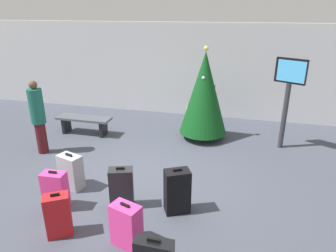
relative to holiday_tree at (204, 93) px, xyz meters
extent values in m
plane|color=#424754|center=(-0.98, -2.46, -1.22)|extent=(16.00, 16.00, 0.00)
cube|color=silver|center=(-0.98, 1.88, 0.20)|extent=(16.00, 0.20, 2.85)
cylinder|color=#4C3319|center=(0.00, 0.00, -1.13)|extent=(0.12, 0.12, 0.18)
cone|color=#0F4719|center=(0.00, 0.00, 0.00)|extent=(1.22, 1.22, 2.09)
sphere|color=#F2D84C|center=(0.00, 0.00, 1.11)|extent=(0.12, 0.12, 0.12)
sphere|color=blue|center=(0.24, 0.01, 0.18)|extent=(0.08, 0.08, 0.08)
sphere|color=silver|center=(-0.01, -0.17, 0.42)|extent=(0.08, 0.08, 0.08)
sphere|color=yellow|center=(-0.41, 0.00, -0.43)|extent=(0.08, 0.08, 0.08)
cylinder|color=#333338|center=(1.96, -0.12, -0.42)|extent=(0.12, 0.12, 1.62)
cube|color=black|center=(1.96, -0.12, 0.68)|extent=(0.66, 0.41, 0.56)
cube|color=#4CB2F2|center=(1.96, -0.16, 0.68)|extent=(0.57, 0.32, 0.48)
cube|color=#4C5159|center=(-3.16, -0.52, -0.77)|extent=(1.49, 0.44, 0.06)
cube|color=black|center=(-3.72, -0.52, -1.01)|extent=(0.08, 0.35, 0.42)
cube|color=black|center=(-2.61, -0.52, -1.01)|extent=(0.08, 0.35, 0.42)
cylinder|color=#4C1419|center=(-3.57, -1.80, -0.85)|extent=(0.24, 0.24, 0.75)
cylinder|color=#19594C|center=(-3.57, -1.80, -0.07)|extent=(0.39, 0.39, 0.80)
sphere|color=brown|center=(-3.57, -1.80, 0.42)|extent=(0.18, 0.18, 0.18)
cube|color=#E5388C|center=(-2.00, -3.64, -0.89)|extent=(0.41, 0.25, 0.67)
cube|color=black|center=(-2.00, -3.64, -0.53)|extent=(0.14, 0.04, 0.04)
cube|color=#9EA0A5|center=(-2.08, -3.00, -0.89)|extent=(0.51, 0.38, 0.67)
cube|color=black|center=(-2.08, -3.00, -0.53)|extent=(0.16, 0.08, 0.04)
cube|color=black|center=(0.03, -3.23, -0.84)|extent=(0.49, 0.42, 0.77)
cube|color=black|center=(0.03, -3.23, -0.43)|extent=(0.14, 0.09, 0.04)
cube|color=black|center=(0.07, -4.74, -0.54)|extent=(0.16, 0.03, 0.04)
cube|color=#B2191E|center=(-1.57, -4.22, -0.88)|extent=(0.44, 0.39, 0.68)
cube|color=black|center=(-1.57, -4.22, -0.52)|extent=(0.12, 0.09, 0.04)
cube|color=#E5388C|center=(-0.51, -4.18, -0.89)|extent=(0.48, 0.37, 0.66)
cube|color=black|center=(-0.51, -4.18, -0.54)|extent=(0.15, 0.07, 0.04)
cube|color=#232326|center=(-0.92, -3.33, -0.86)|extent=(0.46, 0.35, 0.72)
cube|color=black|center=(-0.92, -3.33, -0.48)|extent=(0.14, 0.07, 0.04)
camera|label=1|loc=(0.92, -7.42, 1.98)|focal=32.36mm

